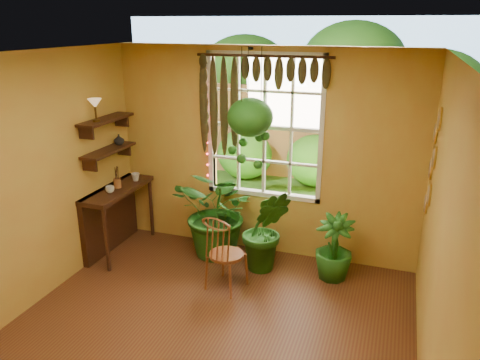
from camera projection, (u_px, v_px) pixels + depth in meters
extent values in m
plane|color=brown|center=(194.00, 352.00, 4.43)|extent=(4.50, 4.50, 0.00)
plane|color=white|center=(183.00, 59.00, 3.56)|extent=(4.50, 4.50, 0.00)
plane|color=gold|center=(263.00, 154.00, 6.01)|extent=(4.00, 0.00, 4.00)
plane|color=gold|center=(5.00, 194.00, 4.62)|extent=(0.00, 4.50, 4.50)
plane|color=gold|center=(441.00, 258.00, 3.37)|extent=(0.00, 4.50, 4.50)
cube|color=white|center=(265.00, 127.00, 5.92)|extent=(1.52, 0.10, 1.86)
cube|color=white|center=(265.00, 127.00, 5.95)|extent=(1.38, 0.01, 1.78)
cylinder|color=#3D2010|center=(263.00, 56.00, 5.54)|extent=(1.70, 0.04, 0.04)
cube|color=#3D2010|center=(117.00, 190.00, 6.14)|extent=(0.40, 1.20, 0.06)
cube|color=#3D2010|center=(110.00, 218.00, 6.32)|extent=(0.08, 1.18, 0.90)
cylinder|color=#3D2010|center=(106.00, 239.00, 5.74)|extent=(0.05, 0.05, 0.86)
cylinder|color=#3D2010|center=(151.00, 208.00, 6.72)|extent=(0.05, 0.05, 0.86)
cube|color=#3D2010|center=(109.00, 150.00, 5.99)|extent=(0.25, 0.90, 0.04)
cube|color=#3D2010|center=(106.00, 120.00, 5.86)|extent=(0.25, 0.90, 0.04)
cube|color=#264F16|center=(323.00, 156.00, 10.92)|extent=(14.00, 10.00, 0.04)
cube|color=#916444|center=(310.00, 135.00, 9.01)|extent=(12.00, 0.10, 1.80)
plane|color=#95C5F9|center=(338.00, 80.00, 12.02)|extent=(12.00, 0.00, 12.00)
cylinder|color=brown|center=(226.00, 255.00, 5.38)|extent=(0.49, 0.49, 0.04)
torus|color=brown|center=(217.00, 224.00, 5.10)|extent=(0.38, 0.12, 0.38)
imported|color=#144A13|center=(220.00, 212.00, 6.08)|extent=(1.30, 1.18, 1.23)
imported|color=#144A13|center=(266.00, 230.00, 5.74)|extent=(0.70, 0.63, 1.07)
imported|color=#144A13|center=(334.00, 247.00, 5.59)|extent=(0.51, 0.51, 0.82)
ellipsoid|color=black|center=(250.00, 124.00, 5.59)|extent=(0.33, 0.33, 0.20)
ellipsoid|color=#144A13|center=(250.00, 117.00, 5.56)|extent=(0.55, 0.55, 0.47)
imported|color=silver|center=(110.00, 189.00, 5.94)|extent=(0.11, 0.11, 0.09)
imported|color=beige|center=(136.00, 177.00, 6.38)|extent=(0.15, 0.15, 0.11)
cylinder|color=#99572C|center=(117.00, 183.00, 6.12)|extent=(0.10, 0.10, 0.12)
imported|color=#B2AD99|center=(119.00, 140.00, 6.17)|extent=(0.15, 0.15, 0.14)
cylinder|color=brown|center=(96.00, 120.00, 5.66)|extent=(0.09, 0.09, 0.03)
cylinder|color=brown|center=(96.00, 113.00, 5.63)|extent=(0.02, 0.02, 0.17)
cone|color=slate|center=(95.00, 103.00, 5.59)|extent=(0.17, 0.17, 0.11)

